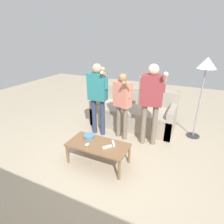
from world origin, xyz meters
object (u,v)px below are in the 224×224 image
object	(u,v)px
player_left	(98,92)
player_right	(151,97)
game_remote_nunchuk	(87,145)
game_remote_wand_near	(107,147)
coffee_table	(98,146)
snack_bowl	(89,136)
player_center	(122,99)
floor_lamp	(206,68)
game_remote_wand_far	(113,143)
couch	(134,113)

from	to	relation	value
player_left	player_right	bearing A→B (deg)	3.24
player_left	game_remote_nunchuk	bearing A→B (deg)	-70.94
game_remote_wand_near	coffee_table	bearing A→B (deg)	172.41
snack_bowl	player_right	distance (m)	1.39
player_left	player_center	distance (m)	0.56
snack_bowl	player_left	size ratio (longest dim) A/B	0.12
snack_bowl	player_left	world-z (taller)	player_left
game_remote_nunchuk	floor_lamp	bearing A→B (deg)	48.54
player_left	game_remote_wand_far	world-z (taller)	player_left
coffee_table	game_remote_wand_far	xyz separation A→B (m)	(0.24, 0.11, 0.06)
floor_lamp	player_center	bearing A→B (deg)	-153.05
coffee_table	player_left	bearing A→B (deg)	118.36
coffee_table	player_left	size ratio (longest dim) A/B	0.67
couch	floor_lamp	size ratio (longest dim) A/B	1.14
coffee_table	player_center	bearing A→B (deg)	87.65
couch	coffee_table	size ratio (longest dim) A/B	1.86
couch	snack_bowl	xyz separation A→B (m)	(-0.32, -1.59, 0.11)
game_remote_wand_far	coffee_table	bearing A→B (deg)	-154.49
snack_bowl	player_center	xyz separation A→B (m)	(0.29, 0.87, 0.48)
coffee_table	player_left	distance (m)	1.25
couch	player_left	xyz separation A→B (m)	(-0.58, -0.77, 0.69)
couch	player_left	bearing A→B (deg)	-126.93
game_remote_nunchuk	game_remote_wand_far	xyz separation A→B (m)	(0.38, 0.24, -0.01)
player_right	game_remote_wand_near	world-z (taller)	player_right
snack_bowl	game_remote_nunchuk	distance (m)	0.26
player_center	player_right	distance (m)	0.60
game_remote_nunchuk	floor_lamp	size ratio (longest dim) A/B	0.05
couch	snack_bowl	bearing A→B (deg)	-101.41
coffee_table	player_left	xyz separation A→B (m)	(-0.50, 0.93, 0.66)
floor_lamp	snack_bowl	bearing A→B (deg)	-137.19
snack_bowl	floor_lamp	world-z (taller)	floor_lamp
coffee_table	game_remote_wand_near	world-z (taller)	game_remote_wand_near
coffee_table	game_remote_nunchuk	xyz separation A→B (m)	(-0.14, -0.12, 0.07)
couch	game_remote_nunchuk	world-z (taller)	couch
snack_bowl	floor_lamp	xyz separation A→B (m)	(1.74, 1.61, 1.10)
floor_lamp	game_remote_wand_far	bearing A→B (deg)	-127.86
player_center	game_remote_wand_far	xyz separation A→B (m)	(0.20, -0.87, -0.50)
coffee_table	snack_bowl	distance (m)	0.28
coffee_table	snack_bowl	bearing A→B (deg)	155.35
game_remote_wand_near	game_remote_wand_far	size ratio (longest dim) A/B	0.96
coffee_table	player_center	xyz separation A→B (m)	(0.04, 0.99, 0.56)
couch	game_remote_nunchuk	size ratio (longest dim) A/B	22.42
player_center	game_remote_nunchuk	bearing A→B (deg)	-99.23
player_center	couch	bearing A→B (deg)	87.35
couch	game_remote_wand_far	bearing A→B (deg)	-84.03
snack_bowl	game_remote_wand_near	xyz separation A→B (m)	(0.44, -0.14, -0.01)
game_remote_nunchuk	couch	bearing A→B (deg)	83.34
game_remote_wand_far	couch	bearing A→B (deg)	95.97
game_remote_wand_near	floor_lamp	bearing A→B (deg)	53.39
player_center	player_left	bearing A→B (deg)	-174.62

